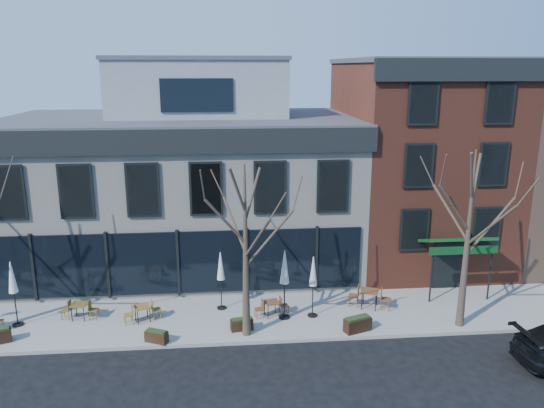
{
  "coord_description": "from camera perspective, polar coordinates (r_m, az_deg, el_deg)",
  "views": [
    {
      "loc": [
        2.27,
        -23.5,
        10.73
      ],
      "look_at": [
        4.57,
        2.0,
        4.09
      ],
      "focal_mm": 35.0,
      "sensor_mm": 36.0,
      "label": 1
    }
  ],
  "objects": [
    {
      "name": "cafe_set_4",
      "position": [
        23.55,
        -0.03,
        -11.0
      ],
      "size": [
        1.59,
        0.75,
        0.82
      ],
      "color": "brown",
      "rests_on": "sidewalk_front"
    },
    {
      "name": "umbrella_4",
      "position": [
        22.98,
        4.45,
        -7.57
      ],
      "size": [
        0.44,
        0.44,
        2.75
      ],
      "color": "black",
      "rests_on": "sidewalk_front"
    },
    {
      "name": "cafe_set_1",
      "position": [
        24.72,
        -19.97,
        -10.61
      ],
      "size": [
        1.64,
        0.71,
        0.85
      ],
      "color": "brown",
      "rests_on": "sidewalk_front"
    },
    {
      "name": "planter_3",
      "position": [
        22.63,
        9.2,
        -12.62
      ],
      "size": [
        1.22,
        0.81,
        0.64
      ],
      "color": "black",
      "rests_on": "sidewalk_front"
    },
    {
      "name": "tree_mid",
      "position": [
        20.8,
        -2.83,
        -4.95
      ],
      "size": [
        3.5,
        3.55,
        7.04
      ],
      "color": "#382B21",
      "rests_on": "sidewalk_front"
    },
    {
      "name": "corner_building",
      "position": [
        29.27,
        -9.36,
        2.51
      ],
      "size": [
        18.39,
        10.39,
        11.1
      ],
      "color": "beige",
      "rests_on": "ground"
    },
    {
      "name": "tree_right",
      "position": [
        22.89,
        20.34,
        -3.44
      ],
      "size": [
        3.72,
        3.77,
        7.48
      ],
      "color": "#382B21",
      "rests_on": "sidewalk_front"
    },
    {
      "name": "cafe_set_5",
      "position": [
        24.65,
        10.44,
        -9.81
      ],
      "size": [
        1.94,
        1.13,
        1.0
      ],
      "color": "brown",
      "rests_on": "sidewalk_front"
    },
    {
      "name": "cafe_set_2",
      "position": [
        23.76,
        -13.77,
        -11.17
      ],
      "size": [
        1.63,
        0.94,
        0.84
      ],
      "color": "brown",
      "rests_on": "sidewalk_front"
    },
    {
      "name": "ground",
      "position": [
        25.93,
        -9.87,
        -10.12
      ],
      "size": [
        120.0,
        120.0,
        0.0
      ],
      "primitive_type": "plane",
      "color": "black",
      "rests_on": "ground"
    },
    {
      "name": "sidewalk_front",
      "position": [
        23.88,
        -2.32,
        -11.96
      ],
      "size": [
        33.5,
        4.7,
        0.15
      ],
      "primitive_type": "cube",
      "color": "gray",
      "rests_on": "ground"
    },
    {
      "name": "red_brick_building",
      "position": [
        30.86,
        15.32,
        4.53
      ],
      "size": [
        8.2,
        11.78,
        11.18
      ],
      "color": "brown",
      "rests_on": "ground"
    },
    {
      "name": "umbrella_2",
      "position": [
        23.74,
        -5.54,
        -6.99
      ],
      "size": [
        0.43,
        0.43,
        2.68
      ],
      "color": "black",
      "rests_on": "sidewalk_front"
    },
    {
      "name": "planter_1",
      "position": [
        22.07,
        -12.32,
        -13.72
      ],
      "size": [
        0.97,
        0.7,
        0.51
      ],
      "color": "#321D10",
      "rests_on": "sidewalk_front"
    },
    {
      "name": "umbrella_3",
      "position": [
        22.67,
        1.36,
        -7.19
      ],
      "size": [
        0.49,
        0.49,
        3.09
      ],
      "color": "black",
      "rests_on": "sidewalk_front"
    },
    {
      "name": "umbrella_0",
      "position": [
        24.57,
        -26.15,
        -7.43
      ],
      "size": [
        0.46,
        0.46,
        2.85
      ],
      "color": "black",
      "rests_on": "sidewalk_front"
    },
    {
      "name": "planter_2",
      "position": [
        22.51,
        -3.27,
        -12.77
      ],
      "size": [
        0.97,
        0.5,
        0.52
      ],
      "color": "black",
      "rests_on": "sidewalk_front"
    }
  ]
}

